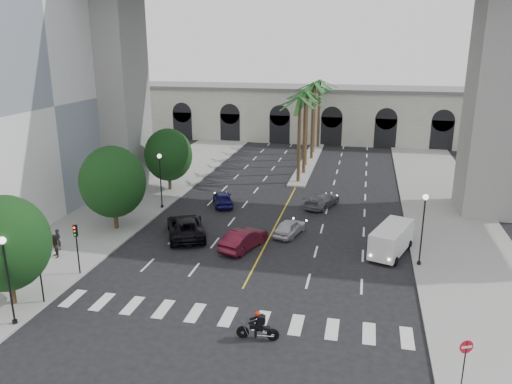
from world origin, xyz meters
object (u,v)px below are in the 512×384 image
(lamp_post_right, at_px, (423,224))
(car_d, at_px, (322,200))
(lamp_post_left_near, at_px, (7,273))
(cargo_van, at_px, (391,239))
(do_not_enter_sign, at_px, (465,355))
(traffic_signal_near, at_px, (39,266))
(car_c, at_px, (186,227))
(car_b, at_px, (244,239))
(lamp_post_left_far, at_px, (160,176))
(car_a, at_px, (289,227))
(pedestrian_b, at_px, (54,246))
(traffic_signal_far, at_px, (77,241))
(pedestrian_a, at_px, (58,240))
(motorcycle_rider, at_px, (259,327))
(car_e, at_px, (223,198))

(lamp_post_right, xyz_separation_m, car_d, (-7.99, 11.96, -2.52))
(lamp_post_left_near, bearing_deg, cargo_van, 35.17)
(do_not_enter_sign, bearing_deg, cargo_van, 77.63)
(traffic_signal_near, distance_m, car_d, 26.91)
(lamp_post_right, relative_size, cargo_van, 0.98)
(car_c, relative_size, do_not_enter_sign, 2.27)
(traffic_signal_near, bearing_deg, car_b, 48.04)
(lamp_post_left_far, xyz_separation_m, cargo_van, (20.89, -6.28, -2.00))
(lamp_post_right, height_order, car_a, lamp_post_right)
(car_b, relative_size, cargo_van, 0.87)
(car_a, bearing_deg, lamp_post_left_far, -2.26)
(do_not_enter_sign, bearing_deg, car_c, 118.85)
(traffic_signal_near, height_order, car_b, traffic_signal_near)
(cargo_van, relative_size, pedestrian_b, 3.14)
(lamp_post_left_far, xyz_separation_m, traffic_signal_far, (0.10, -14.50, -0.71))
(cargo_van, xyz_separation_m, pedestrian_a, (-24.58, -4.90, -0.26))
(pedestrian_a, bearing_deg, car_d, 53.88)
(lamp_post_left_far, bearing_deg, car_d, 14.96)
(lamp_post_left_far, relative_size, pedestrian_a, 3.30)
(motorcycle_rider, height_order, car_a, motorcycle_rider)
(lamp_post_left_near, relative_size, car_c, 0.88)
(car_a, height_order, do_not_enter_sign, do_not_enter_sign)
(traffic_signal_near, bearing_deg, do_not_enter_sign, -7.20)
(lamp_post_left_near, height_order, pedestrian_a, lamp_post_left_near)
(lamp_post_left_near, xyz_separation_m, traffic_signal_far, (0.10, 6.50, -0.71))
(lamp_post_left_far, height_order, car_e, lamp_post_left_far)
(do_not_enter_sign, bearing_deg, traffic_signal_far, 141.38)
(traffic_signal_far, relative_size, car_b, 0.77)
(pedestrian_b, xyz_separation_m, do_not_enter_sign, (26.57, -8.95, 0.93))
(cargo_van, relative_size, pedestrian_a, 3.38)
(motorcycle_rider, xyz_separation_m, car_a, (-0.74, 15.30, -0.09))
(traffic_signal_far, height_order, motorcycle_rider, traffic_signal_far)
(motorcycle_rider, relative_size, car_d, 0.48)
(lamp_post_left_far, bearing_deg, do_not_enter_sign, -42.43)
(car_d, bearing_deg, motorcycle_rider, 107.25)
(car_e, xyz_separation_m, pedestrian_a, (-9.09, -13.38, 0.23))
(lamp_post_left_near, relative_size, car_a, 1.37)
(lamp_post_left_far, bearing_deg, cargo_van, -16.74)
(car_a, height_order, car_b, car_b)
(lamp_post_left_far, relative_size, car_b, 1.13)
(traffic_signal_far, bearing_deg, pedestrian_a, 138.85)
(car_d, bearing_deg, traffic_signal_far, 71.58)
(car_a, height_order, car_c, car_c)
(lamp_post_left_far, xyz_separation_m, car_d, (14.81, 3.96, -2.52))
(pedestrian_a, xyz_separation_m, pedestrian_b, (0.60, -1.31, 0.06))
(traffic_signal_near, bearing_deg, lamp_post_left_far, 90.31)
(car_a, relative_size, car_c, 0.64)
(lamp_post_left_near, distance_m, car_d, 29.13)
(traffic_signal_far, xyz_separation_m, motorcycle_rider, (13.54, -4.83, -1.76))
(lamp_post_left_far, height_order, traffic_signal_far, lamp_post_left_far)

